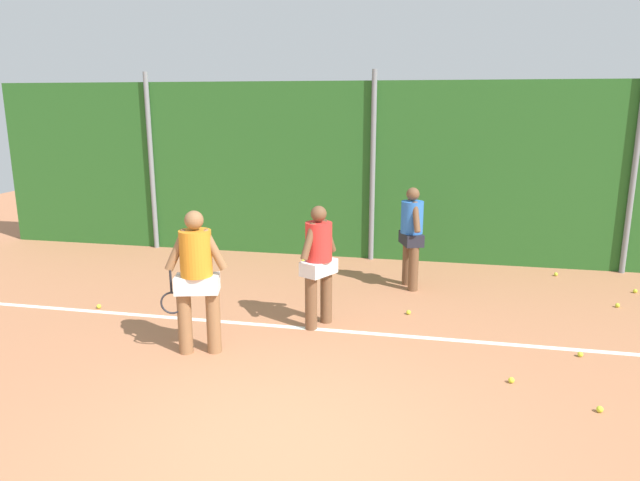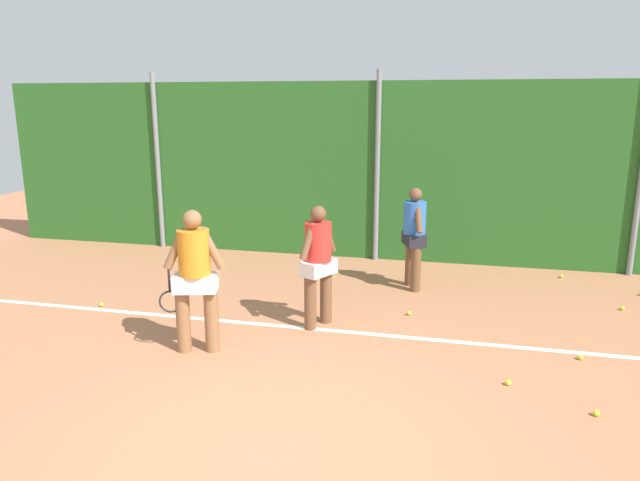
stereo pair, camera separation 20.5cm
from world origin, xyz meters
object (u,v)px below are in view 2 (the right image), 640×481
(tennis_ball_6, at_px, (596,413))
(player_midcourt, at_px, (318,259))
(tennis_ball_9, at_px, (307,261))
(tennis_ball_4, at_px, (182,323))
(tennis_ball_2, at_px, (580,357))
(tennis_ball_3, at_px, (561,276))
(player_backcourt_far, at_px, (414,233))
(player_foreground_near, at_px, (195,274))
(tennis_ball_5, at_px, (508,383))
(tennis_ball_8, at_px, (622,308))
(tennis_ball_0, at_px, (102,304))
(tennis_ball_7, at_px, (409,313))

(tennis_ball_6, bearing_deg, player_midcourt, 152.24)
(tennis_ball_9, bearing_deg, tennis_ball_4, -104.29)
(tennis_ball_2, relative_size, tennis_ball_3, 1.00)
(player_backcourt_far, bearing_deg, tennis_ball_6, -171.23)
(tennis_ball_2, bearing_deg, player_backcourt_far, 133.32)
(player_foreground_near, bearing_deg, tennis_ball_5, 163.73)
(tennis_ball_9, bearing_deg, player_foreground_near, -94.08)
(player_backcourt_far, xyz_separation_m, tennis_ball_3, (2.53, 1.18, -0.92))
(tennis_ball_4, bearing_deg, player_midcourt, 12.96)
(tennis_ball_4, distance_m, tennis_ball_6, 5.25)
(tennis_ball_3, bearing_deg, player_backcourt_far, -154.92)
(player_foreground_near, xyz_separation_m, tennis_ball_9, (0.30, 4.26, -0.97))
(player_midcourt, bearing_deg, tennis_ball_9, -135.19)
(player_midcourt, distance_m, player_backcourt_far, 2.28)
(player_foreground_near, xyz_separation_m, tennis_ball_5, (3.70, -0.06, -0.97))
(tennis_ball_5, height_order, tennis_ball_8, same)
(tennis_ball_0, height_order, tennis_ball_5, same)
(player_midcourt, bearing_deg, tennis_ball_3, 158.33)
(player_midcourt, height_order, tennis_ball_7, player_midcourt)
(tennis_ball_0, height_order, tennis_ball_7, same)
(tennis_ball_0, bearing_deg, tennis_ball_6, -14.30)
(tennis_ball_6, relative_size, tennis_ball_8, 1.00)
(player_foreground_near, height_order, tennis_ball_5, player_foreground_near)
(player_foreground_near, distance_m, tennis_ball_7, 3.23)
(tennis_ball_9, bearing_deg, tennis_ball_3, 0.95)
(player_foreground_near, height_order, tennis_ball_9, player_foreground_near)
(tennis_ball_2, xyz_separation_m, tennis_ball_8, (0.94, 1.98, 0.00))
(tennis_ball_7, bearing_deg, tennis_ball_5, -57.06)
(tennis_ball_4, bearing_deg, player_foreground_near, -51.76)
(tennis_ball_6, bearing_deg, tennis_ball_5, 149.58)
(player_backcourt_far, distance_m, tennis_ball_2, 3.33)
(player_foreground_near, bearing_deg, tennis_ball_0, -43.81)
(tennis_ball_0, xyz_separation_m, tennis_ball_2, (6.73, -0.34, 0.00))
(tennis_ball_7, bearing_deg, player_backcourt_far, 92.63)
(tennis_ball_6, distance_m, tennis_ball_8, 3.49)
(player_midcourt, height_order, tennis_ball_9, player_midcourt)
(tennis_ball_3, relative_size, tennis_ball_6, 1.00)
(tennis_ball_6, bearing_deg, tennis_ball_2, 85.81)
(tennis_ball_4, height_order, tennis_ball_9, same)
(tennis_ball_4, distance_m, tennis_ball_9, 3.62)
(player_backcourt_far, xyz_separation_m, tennis_ball_8, (3.14, -0.35, -0.92))
(tennis_ball_0, relative_size, tennis_ball_4, 1.00)
(player_backcourt_far, xyz_separation_m, tennis_ball_6, (2.10, -3.68, -0.92))
(tennis_ball_2, bearing_deg, tennis_ball_7, 154.23)
(tennis_ball_5, xyz_separation_m, tennis_ball_6, (0.80, -0.47, 0.00))
(player_foreground_near, distance_m, tennis_ball_6, 4.64)
(tennis_ball_2, xyz_separation_m, tennis_ball_4, (-5.19, -0.07, 0.00))
(player_foreground_near, height_order, tennis_ball_3, player_foreground_near)
(tennis_ball_2, height_order, tennis_ball_6, same)
(tennis_ball_0, distance_m, tennis_ball_4, 1.59)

